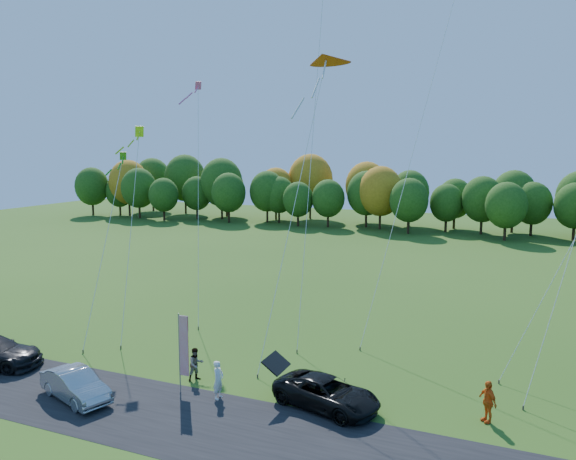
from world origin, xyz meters
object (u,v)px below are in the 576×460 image
at_px(black_suv, 327,393).
at_px(feather_flag, 183,345).
at_px(person_east, 488,401).
at_px(silver_sedan, 75,385).

bearing_deg(black_suv, feather_flag, 115.46).
bearing_deg(person_east, silver_sedan, -114.18).
xyz_separation_m(black_suv, person_east, (6.77, 1.43, 0.22)).
bearing_deg(silver_sedan, black_suv, -52.30).
xyz_separation_m(silver_sedan, feather_flag, (4.27, 2.56, 1.70)).
bearing_deg(feather_flag, black_suv, 10.21).
relative_size(silver_sedan, person_east, 2.31).
bearing_deg(person_east, black_suv, -118.56).
height_order(person_east, feather_flag, feather_flag).
relative_size(black_suv, silver_sedan, 1.18).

